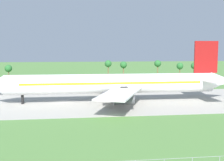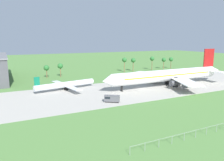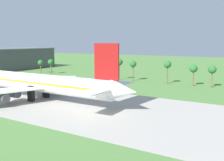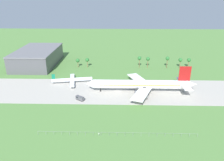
{
  "view_description": "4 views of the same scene",
  "coord_description": "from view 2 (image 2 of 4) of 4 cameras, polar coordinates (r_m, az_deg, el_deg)",
  "views": [
    {
      "loc": [
        4.31,
        -90.48,
        16.86
      ],
      "look_at": [
        15.64,
        -1.68,
        6.96
      ],
      "focal_mm": 45.0,
      "sensor_mm": 36.0,
      "label": 1
    },
    {
      "loc": [
        -63.32,
        -92.86,
        25.27
      ],
      "look_at": [
        -17.77,
        -1.68,
        5.96
      ],
      "focal_mm": 35.0,
      "sensor_mm": 36.0,
      "label": 2
    },
    {
      "loc": [
        85.16,
        -62.56,
        19.9
      ],
      "look_at": [
        49.06,
        -1.68,
        9.08
      ],
      "focal_mm": 40.0,
      "sensor_mm": 36.0,
      "label": 3
    },
    {
      "loc": [
        -0.14,
        -146.46,
        66.74
      ],
      "look_at": [
        -4.1,
        5.0,
        6.0
      ],
      "focal_mm": 35.0,
      "sensor_mm": 36.0,
      "label": 4
    }
  ],
  "objects": [
    {
      "name": "ground_plane",
      "position": [
        115.2,
        7.56,
        -2.04
      ],
      "size": [
        600.0,
        600.0,
        0.0
      ],
      "primitive_type": "plane",
      "color": "#517F3D"
    },
    {
      "name": "jet_airliner",
      "position": [
        123.27,
        14.77,
        1.34
      ],
      "size": [
        79.62,
        51.81,
        19.69
      ],
      "color": "white",
      "rests_on": "ground_plane"
    },
    {
      "name": "palm_tree_row",
      "position": [
        170.79,
        3.76,
        4.95
      ],
      "size": [
        109.38,
        3.6,
        11.4
      ],
      "color": "brown",
      "rests_on": "ground_plane"
    },
    {
      "name": "taxiway_strip",
      "position": [
        115.2,
        7.56,
        -2.03
      ],
      "size": [
        320.0,
        44.0,
        0.02
      ],
      "color": "#A8A399",
      "rests_on": "ground_plane"
    },
    {
      "name": "regional_aircraft",
      "position": [
        112.63,
        -12.09,
        -1.08
      ],
      "size": [
        31.73,
        28.71,
        8.13
      ],
      "color": "silver",
      "rests_on": "ground_plane"
    },
    {
      "name": "baggage_tug",
      "position": [
        88.97,
        -0.13,
        -4.75
      ],
      "size": [
        6.22,
        5.16,
        2.87
      ],
      "color": "black",
      "rests_on": "ground_plane"
    }
  ]
}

